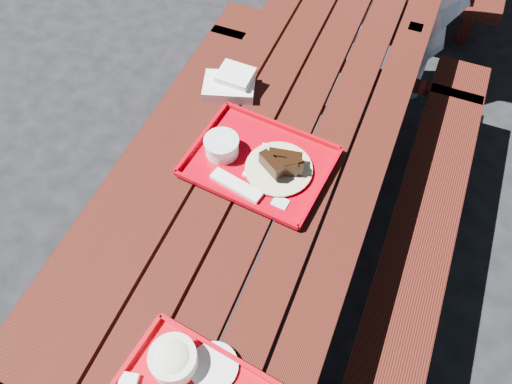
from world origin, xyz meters
TOP-DOWN VIEW (x-y plane):
  - ground at (0.00, 0.00)m, footprint 60.00×60.00m
  - picnic_table_near at (-0.00, 0.00)m, footprint 1.41×2.40m
  - far_tray at (-0.06, -0.00)m, footprint 0.51×0.42m
  - white_cloth at (-0.29, 0.30)m, footprint 0.23×0.20m

SIDE VIEW (x-z plane):
  - ground at x=0.00m, z-range 0.00..0.00m
  - picnic_table_near at x=0.00m, z-range 0.19..0.94m
  - far_tray at x=-0.06m, z-range 0.73..0.81m
  - white_cloth at x=-0.29m, z-range 0.74..0.82m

